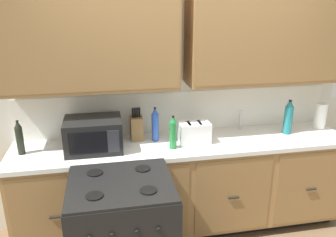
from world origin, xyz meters
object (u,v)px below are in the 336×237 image
at_px(bottle_dark, 20,138).
at_px(stove_range, 123,236).
at_px(bottle_green, 173,133).
at_px(toaster, 194,133).
at_px(paper_towel_roll, 320,116).
at_px(microwave, 93,135).
at_px(bottle_teal, 288,117).
at_px(bottle_blue, 155,124).
at_px(knife_block, 137,128).

bearing_deg(bottle_dark, stove_range, -39.15).
distance_m(stove_range, bottle_green, 0.94).
bearing_deg(stove_range, toaster, 40.91).
xyz_separation_m(stove_range, paper_towel_roll, (2.05, 0.73, 0.59)).
distance_m(microwave, bottle_teal, 1.84).
xyz_separation_m(bottle_green, bottle_teal, (1.16, 0.13, 0.02)).
xyz_separation_m(microwave, bottle_blue, (0.55, 0.10, 0.02)).
height_order(paper_towel_roll, bottle_blue, bottle_blue).
xyz_separation_m(toaster, knife_block, (-0.51, 0.17, 0.02)).
relative_size(bottle_dark, bottle_teal, 0.89).
bearing_deg(bottle_teal, microwave, -178.96).
bearing_deg(knife_block, toaster, -18.91).
relative_size(knife_block, bottle_green, 1.03).
bearing_deg(stove_range, knife_block, 75.76).
xyz_separation_m(bottle_green, bottle_dark, (-1.28, 0.13, -0.00)).
relative_size(bottle_green, bottle_teal, 0.89).
relative_size(toaster, bottle_teal, 0.83).
distance_m(knife_block, bottle_teal, 1.46).
bearing_deg(bottle_teal, toaster, -177.43).
bearing_deg(toaster, paper_towel_roll, 5.03).
xyz_separation_m(toaster, bottle_teal, (0.95, 0.04, 0.07)).
bearing_deg(bottle_dark, bottle_teal, 0.19).
bearing_deg(bottle_blue, toaster, -18.50).
relative_size(knife_block, bottle_dark, 1.03).
bearing_deg(paper_towel_roll, knife_block, 178.31).
bearing_deg(paper_towel_roll, bottle_green, -172.34).
bearing_deg(knife_block, paper_towel_roll, -1.69).
bearing_deg(bottle_dark, bottle_green, -5.60).
distance_m(toaster, paper_towel_roll, 1.35).
relative_size(stove_range, microwave, 1.98).
distance_m(knife_block, bottle_green, 0.39).
relative_size(toaster, bottle_dark, 0.93).
bearing_deg(microwave, paper_towel_roll, 2.79).
bearing_deg(paper_towel_roll, bottle_dark, -178.31).
height_order(microwave, bottle_dark, bottle_dark).
xyz_separation_m(microwave, bottle_dark, (-0.60, 0.03, 0.01)).
bearing_deg(bottle_blue, bottle_green, -58.60).
height_order(paper_towel_roll, bottle_dark, bottle_dark).
bearing_deg(bottle_green, paper_towel_roll, 7.66).
bearing_deg(bottle_blue, stove_range, -116.76).
height_order(bottle_green, bottle_dark, same).
bearing_deg(toaster, knife_block, 161.09).
height_order(stove_range, bottle_dark, bottle_dark).
bearing_deg(toaster, microwave, 179.40).
distance_m(paper_towel_roll, bottle_green, 1.57).
xyz_separation_m(knife_block, bottle_teal, (1.45, -0.13, 0.05)).
xyz_separation_m(stove_range, knife_block, (0.20, 0.78, 0.58)).
distance_m(bottle_dark, bottle_teal, 2.44).
bearing_deg(bottle_dark, bottle_blue, 3.91).
bearing_deg(bottle_blue, microwave, -169.33).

